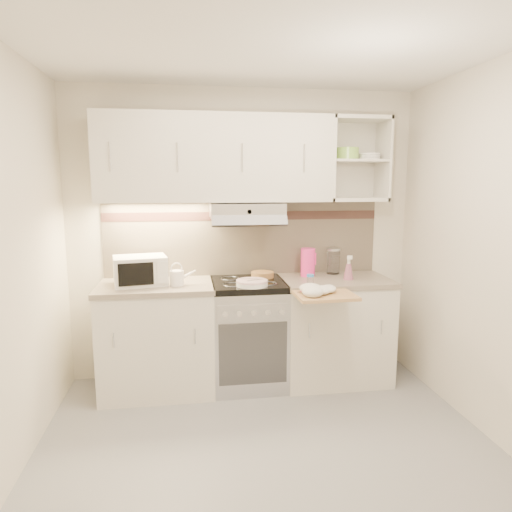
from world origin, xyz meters
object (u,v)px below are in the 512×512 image
at_px(microwave, 140,270).
at_px(pink_pitcher, 308,262).
at_px(spray_bottle, 349,270).
at_px(cutting_board, 324,295).
at_px(electric_range, 248,333).
at_px(plate_stack, 252,283).
at_px(watering_can, 178,277).
at_px(glass_jar, 333,261).

bearing_deg(microwave, pink_pitcher, -5.59).
height_order(spray_bottle, cutting_board, spray_bottle).
height_order(electric_range, cutting_board, electric_range).
bearing_deg(microwave, plate_stack, -22.19).
relative_size(electric_range, microwave, 1.99).
distance_m(watering_can, glass_jar, 1.40).
bearing_deg(plate_stack, spray_bottle, 7.98).
xyz_separation_m(spray_bottle, cutting_board, (-0.32, -0.37, -0.11)).
bearing_deg(electric_range, spray_bottle, -4.24).
height_order(electric_range, glass_jar, glass_jar).
xyz_separation_m(microwave, pink_pitcher, (1.41, 0.12, 0.01)).
xyz_separation_m(watering_can, plate_stack, (0.58, -0.10, -0.04)).
bearing_deg(pink_pitcher, watering_can, -165.97).
bearing_deg(cutting_board, spray_bottle, 47.31).
xyz_separation_m(plate_stack, glass_jar, (0.79, 0.38, 0.09)).
xyz_separation_m(pink_pitcher, glass_jar, (0.25, 0.08, -0.01)).
xyz_separation_m(glass_jar, spray_bottle, (0.05, -0.26, -0.03)).
height_order(plate_stack, spray_bottle, spray_bottle).
distance_m(electric_range, spray_bottle, 1.00).
xyz_separation_m(electric_range, pink_pitcher, (0.54, 0.12, 0.57)).
relative_size(watering_can, plate_stack, 0.87).
bearing_deg(watering_can, glass_jar, -3.23).
relative_size(microwave, pink_pitcher, 1.84).
height_order(microwave, cutting_board, microwave).
distance_m(glass_jar, spray_bottle, 0.27).
bearing_deg(glass_jar, watering_can, -168.52).
xyz_separation_m(plate_stack, spray_bottle, (0.84, 0.12, 0.06)).
xyz_separation_m(electric_range, spray_bottle, (0.84, -0.06, 0.53)).
distance_m(electric_range, plate_stack, 0.51).
distance_m(electric_range, watering_can, 0.78).
distance_m(electric_range, cutting_board, 0.80).
distance_m(electric_range, microwave, 1.04).
bearing_deg(electric_range, cutting_board, -39.47).
height_order(watering_can, plate_stack, watering_can).
xyz_separation_m(electric_range, cutting_board, (0.52, -0.43, 0.42)).
bearing_deg(spray_bottle, glass_jar, 125.15).
xyz_separation_m(microwave, watering_can, (0.30, -0.08, -0.05)).
bearing_deg(spray_bottle, pink_pitcher, 173.19).
bearing_deg(microwave, electric_range, -10.58).
bearing_deg(pink_pitcher, microwave, -171.27).
distance_m(spray_bottle, cutting_board, 0.50).
bearing_deg(glass_jar, microwave, -173.21).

